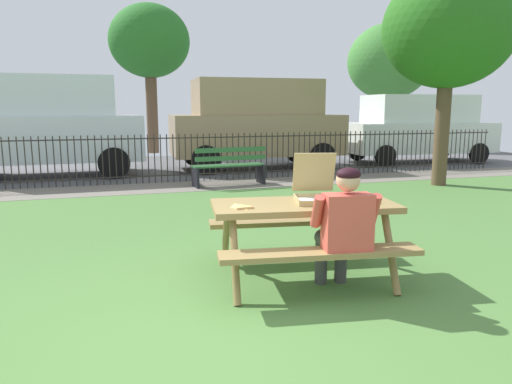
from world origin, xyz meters
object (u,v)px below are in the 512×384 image
Objects in this scene: tree_midground_left at (449,30)px; parked_car_center at (256,122)px; parked_car_right at (418,127)px; pizza_box_open at (316,189)px; far_tree_midleft at (149,43)px; adult_at_table at (343,225)px; far_tree_center at (389,62)px; pizza_slice_on_table at (241,206)px; park_bench_center at (229,167)px; picnic_table_foreground at (304,220)px; parked_car_left at (44,124)px.

tree_midground_left is 5.41m from parked_car_center.
tree_midground_left is at bearing -119.22° from parked_car_right.
pizza_box_open is 11.17m from parked_car_right.
far_tree_midleft reaches higher than tree_midground_left.
tree_midground_left is (5.00, 5.12, 2.67)m from adult_at_table.
parked_car_right is (5.27, -0.00, -0.21)m from parked_car_center.
parked_car_right is (7.23, 8.50, 0.21)m from pizza_box_open.
far_tree_center reaches higher than adult_at_table.
park_bench_center reaches higher than pizza_slice_on_table.
pizza_slice_on_table is at bearing -126.28° from far_tree_center.
picnic_table_foreground is at bearing -103.93° from parked_car_center.
parked_car_center is 0.87× the size of far_tree_midleft.
picnic_table_foreground is 1.67× the size of adult_at_table.
tree_midground_left reaches higher than adult_at_table.
picnic_table_foreground is 0.38× the size of far_tree_center.
adult_at_table is at bearing -72.89° from picnic_table_foreground.
parked_car_right is (2.23, 3.99, -2.23)m from tree_midground_left.
adult_at_table reaches higher than pizza_slice_on_table.
far_tree_midleft is (-0.42, 14.17, 3.17)m from pizza_box_open.
adult_at_table is 0.25× the size of parked_car_left.
adult_at_table is at bearing -89.72° from pizza_box_open.
parked_car_right is (7.23, 9.11, 0.44)m from adult_at_table.
pizza_slice_on_table is at bearing -178.37° from picnic_table_foreground.
park_bench_center is at bearing -137.48° from far_tree_center.
picnic_table_foreground is 0.56m from adult_at_table.
parked_car_right reaches higher than pizza_slice_on_table.
adult_at_table is 17.90m from far_tree_center.
far_tree_midleft reaches higher than pizza_box_open.
pizza_slice_on_table is at bearing -72.51° from parked_car_left.
pizza_box_open is 7.16m from tree_midground_left.
pizza_box_open is at bearing -88.31° from far_tree_midleft.
tree_midground_left is at bearing -25.12° from parked_car_left.
adult_at_table is at bearing -32.22° from pizza_slice_on_table.
pizza_box_open is 0.11× the size of far_tree_center.
tree_midground_left is 5.09m from parked_car_right.
pizza_slice_on_table is 0.16× the size of park_bench_center.
parked_car_right is (6.73, 2.73, 0.68)m from park_bench_center.
pizza_slice_on_table is 0.96m from adult_at_table.
park_bench_center is 0.30× the size of far_tree_midleft.
pizza_box_open is 0.13× the size of tree_midground_left.
adult_at_table is at bearing -102.17° from parked_car_center.
parked_car_right reaches higher than adult_at_table.
tree_midground_left is 9.62m from parked_car_left.
picnic_table_foreground is 11.34m from parked_car_right.
far_tree_midleft reaches higher than parked_car_left.
picnic_table_foreground is at bearing -138.36° from tree_midground_left.
picnic_table_foreground is 3.33× the size of pizza_box_open.
parked_car_center is at bearing 127.21° from tree_midground_left.
far_tree_center is (9.16, 8.40, 3.21)m from park_bench_center.
park_bench_center is at bearing 85.48° from adult_at_table.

